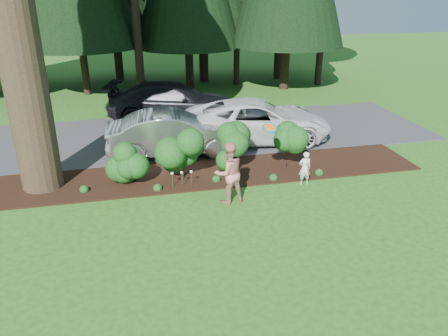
{
  "coord_description": "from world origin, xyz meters",
  "views": [
    {
      "loc": [
        -1.72,
        -10.08,
        6.08
      ],
      "look_at": [
        0.68,
        0.7,
        1.3
      ],
      "focal_mm": 35.0,
      "sensor_mm": 36.0,
      "label": 1
    }
  ],
  "objects_px": {
    "car_dark_suv": "(173,101)",
    "frisbee": "(270,128)",
    "child": "(305,168)",
    "car_white_suv": "(257,121)",
    "car_silver_wagon": "(174,133)",
    "adult": "(229,173)"
  },
  "relations": [
    {
      "from": "car_dark_suv",
      "to": "frisbee",
      "type": "xyz_separation_m",
      "value": [
        2.06,
        -7.93,
        1.1
      ]
    },
    {
      "from": "child",
      "to": "frisbee",
      "type": "relative_size",
      "value": 2.48
    },
    {
      "from": "car_white_suv",
      "to": "car_dark_suv",
      "type": "distance_m",
      "value": 4.69
    },
    {
      "from": "adult",
      "to": "frisbee",
      "type": "relative_size",
      "value": 4.12
    },
    {
      "from": "car_silver_wagon",
      "to": "car_white_suv",
      "type": "height_order",
      "value": "car_white_suv"
    },
    {
      "from": "child",
      "to": "adult",
      "type": "distance_m",
      "value": 2.74
    },
    {
      "from": "car_dark_suv",
      "to": "adult",
      "type": "distance_m",
      "value": 8.6
    },
    {
      "from": "car_silver_wagon",
      "to": "car_white_suv",
      "type": "xyz_separation_m",
      "value": [
        3.45,
        0.81,
        0.01
      ]
    },
    {
      "from": "adult",
      "to": "car_dark_suv",
      "type": "bearing_deg",
      "value": -99.17
    },
    {
      "from": "car_dark_suv",
      "to": "child",
      "type": "bearing_deg",
      "value": -143.66
    },
    {
      "from": "car_dark_suv",
      "to": "car_white_suv",
      "type": "bearing_deg",
      "value": -126.67
    },
    {
      "from": "car_silver_wagon",
      "to": "child",
      "type": "height_order",
      "value": "car_silver_wagon"
    },
    {
      "from": "car_silver_wagon",
      "to": "child",
      "type": "xyz_separation_m",
      "value": [
        3.75,
        -3.51,
        -0.28
      ]
    },
    {
      "from": "car_white_suv",
      "to": "frisbee",
      "type": "height_order",
      "value": "frisbee"
    },
    {
      "from": "car_silver_wagon",
      "to": "adult",
      "type": "height_order",
      "value": "adult"
    },
    {
      "from": "car_dark_suv",
      "to": "adult",
      "type": "bearing_deg",
      "value": -161.84
    },
    {
      "from": "car_silver_wagon",
      "to": "frisbee",
      "type": "xyz_separation_m",
      "value": [
        2.52,
        -3.5,
        1.16
      ]
    },
    {
      "from": "adult",
      "to": "frisbee",
      "type": "distance_m",
      "value": 1.89
    },
    {
      "from": "car_white_suv",
      "to": "car_dark_suv",
      "type": "xyz_separation_m",
      "value": [
        -2.99,
        3.62,
        0.04
      ]
    },
    {
      "from": "adult",
      "to": "car_white_suv",
      "type": "bearing_deg",
      "value": -128.76
    },
    {
      "from": "car_silver_wagon",
      "to": "child",
      "type": "bearing_deg",
      "value": -131.21
    },
    {
      "from": "frisbee",
      "to": "car_dark_suv",
      "type": "bearing_deg",
      "value": 104.55
    }
  ]
}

